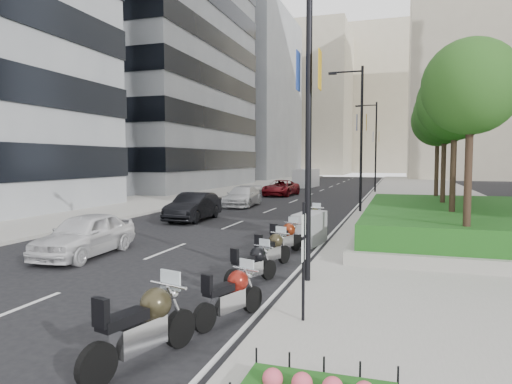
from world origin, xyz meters
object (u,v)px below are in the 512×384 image
at_px(car_b, 193,207).
at_px(car_c, 242,196).
at_px(lamp_post_2, 374,142).
at_px(lamp_post_0, 303,92).
at_px(motorcycle_5, 310,229).
at_px(car_d, 281,188).
at_px(motorcycle_6, 313,220).
at_px(delivery_van, 306,179).
at_px(motorcycle_0, 144,325).
at_px(motorcycle_1, 231,295).
at_px(motorcycle_4, 285,238).
at_px(motorcycle_2, 252,265).
at_px(parking_sign, 303,255).
at_px(car_a, 85,235).
at_px(motorcycle_3, 272,250).
at_px(lamp_post_1, 359,131).

height_order(car_b, car_c, car_b).
bearing_deg(lamp_post_2, lamp_post_0, -90.00).
xyz_separation_m(motorcycle_5, car_d, (-7.13, 23.34, 0.10)).
xyz_separation_m(motorcycle_6, delivery_van, (-7.13, 34.28, 0.44)).
height_order(motorcycle_0, motorcycle_1, motorcycle_0).
xyz_separation_m(motorcycle_4, motorcycle_5, (0.48, 2.07, 0.05)).
xyz_separation_m(motorcycle_2, car_b, (-7.04, 11.28, 0.23)).
bearing_deg(lamp_post_2, parking_sign, -89.01).
height_order(lamp_post_2, car_a, lamp_post_2).
bearing_deg(lamp_post_2, motorcycle_1, -91.25).
bearing_deg(motorcycle_6, delivery_van, 17.60).
height_order(motorcycle_0, motorcycle_5, motorcycle_5).
bearing_deg(car_a, motorcycle_6, 45.13).
relative_size(lamp_post_2, car_d, 1.73).
bearing_deg(motorcycle_4, delivery_van, 28.76).
bearing_deg(lamp_post_2, motorcycle_5, -91.75).
height_order(motorcycle_2, motorcycle_6, motorcycle_6).
distance_m(car_b, car_c, 8.05).
distance_m(motorcycle_3, motorcycle_4, 2.07).
height_order(motorcycle_1, car_b, car_b).
height_order(motorcycle_1, motorcycle_5, motorcycle_5).
relative_size(lamp_post_2, motorcycle_0, 3.78).
bearing_deg(car_b, car_d, 87.93).
relative_size(lamp_post_0, motorcycle_6, 4.00).
bearing_deg(motorcycle_5, motorcycle_0, -175.95).
bearing_deg(motorcycle_2, car_c, 43.99).
bearing_deg(lamp_post_0, motorcycle_4, 109.98).
xyz_separation_m(motorcycle_0, motorcycle_6, (0.18, 14.13, -0.05)).
relative_size(motorcycle_3, motorcycle_6, 0.89).
height_order(motorcycle_1, car_a, car_a).
height_order(motorcycle_1, car_d, car_d).
height_order(motorcycle_4, car_c, car_c).
distance_m(lamp_post_0, motorcycle_2, 4.72).
height_order(lamp_post_2, motorcycle_5, lamp_post_2).
height_order(lamp_post_0, lamp_post_2, same).
bearing_deg(parking_sign, motorcycle_0, -131.79).
distance_m(lamp_post_0, car_c, 21.20).
xyz_separation_m(motorcycle_2, motorcycle_6, (-0.02, 9.06, 0.07)).
bearing_deg(parking_sign, motorcycle_2, 125.52).
bearing_deg(delivery_van, car_d, -83.73).
height_order(car_c, delivery_van, delivery_van).
xyz_separation_m(motorcycle_3, car_b, (-7.02, 9.29, 0.21)).
bearing_deg(car_b, delivery_van, 89.03).
xyz_separation_m(parking_sign, motorcycle_6, (-1.95, 11.76, -0.86)).
xyz_separation_m(lamp_post_0, car_c, (-8.28, 19.02, -4.35)).
height_order(parking_sign, motorcycle_0, parking_sign).
relative_size(lamp_post_1, car_c, 1.84).
relative_size(motorcycle_4, car_b, 0.45).
distance_m(lamp_post_0, lamp_post_1, 17.00).
relative_size(lamp_post_1, parking_sign, 3.60).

